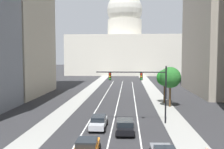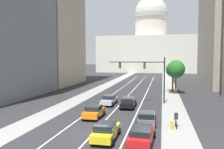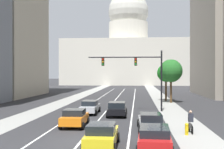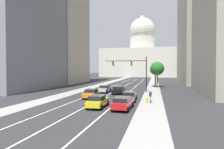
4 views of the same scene
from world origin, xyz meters
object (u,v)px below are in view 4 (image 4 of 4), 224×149
(capitol_building, at_px, (142,57))
(car_yellow, at_px, (98,101))
(street_tree_near_right, at_px, (155,70))
(car_black, at_px, (119,90))
(car_orange, at_px, (92,94))
(car_red, at_px, (123,103))
(street_tree_far_right, at_px, (157,68))
(fire_hydrant, at_px, (147,100))
(car_silver, at_px, (105,89))
(car_gray, at_px, (130,96))
(cyclist, at_px, (150,96))
(traffic_signal_mast, at_px, (133,67))

(capitol_building, height_order, car_yellow, capitol_building)
(car_yellow, bearing_deg, street_tree_near_right, -12.32)
(car_black, bearing_deg, car_orange, 154.03)
(car_yellow, bearing_deg, car_red, -96.97)
(car_red, distance_m, street_tree_far_right, 30.12)
(car_red, distance_m, fire_hydrant, 5.34)
(car_red, bearing_deg, car_black, 14.95)
(car_silver, xyz_separation_m, fire_hydrant, (8.96, -11.27, -0.30))
(street_tree_far_right, bearing_deg, car_black, -115.80)
(fire_hydrant, xyz_separation_m, street_tree_near_right, (1.11, 28.11, 4.13))
(car_silver, relative_size, car_black, 1.00)
(street_tree_far_right, height_order, street_tree_near_right, street_tree_far_right)
(car_red, bearing_deg, car_gray, 2.35)
(car_black, height_order, street_tree_near_right, street_tree_near_right)
(car_black, distance_m, street_tree_near_right, 20.07)
(car_yellow, bearing_deg, capitol_building, 0.54)
(car_black, height_order, car_red, car_black)
(car_black, distance_m, car_orange, 7.51)
(car_black, bearing_deg, fire_hydrant, -150.02)
(capitol_building, bearing_deg, car_black, -89.03)
(car_red, height_order, cyclist, cyclist)
(car_gray, height_order, street_tree_far_right, street_tree_far_right)
(car_black, height_order, cyclist, cyclist)
(cyclist, bearing_deg, car_red, 148.59)
(car_orange, height_order, street_tree_far_right, street_tree_far_right)
(cyclist, distance_m, street_tree_near_right, 27.55)
(cyclist, bearing_deg, car_yellow, 127.09)
(capitol_building, bearing_deg, traffic_signal_mast, -87.51)
(traffic_signal_mast, bearing_deg, car_black, -117.74)
(car_orange, distance_m, car_gray, 6.49)
(capitol_building, height_order, street_tree_far_right, capitol_building)
(car_red, bearing_deg, cyclist, -26.62)
(car_black, relative_size, car_gray, 1.03)
(car_silver, xyz_separation_m, street_tree_far_right, (10.54, 13.62, 4.17))
(car_orange, xyz_separation_m, street_tree_near_right, (10.07, 25.27, 3.82))
(capitol_building, relative_size, car_black, 11.13)
(car_yellow, distance_m, street_tree_far_right, 30.37)
(capitol_building, distance_m, fire_hydrant, 104.73)
(car_black, distance_m, car_red, 14.64)
(capitol_building, xyz_separation_m, street_tree_far_right, (8.95, -78.83, -8.10))
(capitol_building, bearing_deg, cyclist, -85.66)
(fire_hydrant, bearing_deg, street_tree_far_right, 86.37)
(car_silver, xyz_separation_m, car_red, (6.34, -15.92, 0.01))
(fire_hydrant, height_order, street_tree_far_right, street_tree_far_right)
(car_black, bearing_deg, traffic_signal_mast, -28.69)
(car_gray, xyz_separation_m, traffic_signal_mast, (-0.87, 12.50, 4.36))
(car_black, distance_m, cyclist, 10.79)
(street_tree_near_right, bearing_deg, car_silver, -120.87)
(capitol_building, bearing_deg, car_silver, -90.98)
(street_tree_far_right, bearing_deg, fire_hydrant, -93.63)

